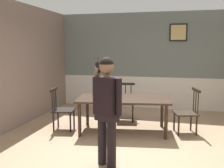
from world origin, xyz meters
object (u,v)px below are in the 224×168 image
at_px(chair_by_doorway, 62,109).
at_px(chair_at_table_head, 125,102).
at_px(dining_table, 123,101).
at_px(chair_near_window, 187,112).
at_px(person_figure, 107,105).

height_order(chair_by_doorway, chair_at_table_head, chair_by_doorway).
xyz_separation_m(dining_table, chair_near_window, (1.35, 0.21, -0.21)).
xyz_separation_m(chair_at_table_head, person_figure, (0.23, -2.63, 0.49)).
height_order(chair_near_window, chair_by_doorway, chair_near_window).
xyz_separation_m(chair_by_doorway, person_figure, (1.44, -1.52, 0.50)).
distance_m(dining_table, person_figure, 1.75).
xyz_separation_m(dining_table, chair_by_doorway, (-1.35, -0.20, -0.21)).
height_order(dining_table, person_figure, person_figure).
bearing_deg(chair_at_table_head, chair_near_window, 145.10).
bearing_deg(chair_at_table_head, chair_by_doorway, 33.02).
bearing_deg(chair_by_doorway, person_figure, 33.36).
bearing_deg(chair_at_table_head, dining_table, 89.00).
xyz_separation_m(chair_near_window, chair_by_doorway, (-2.69, -0.41, -0.00)).
bearing_deg(chair_at_table_head, person_figure, 85.56).
height_order(chair_by_doorway, person_figure, person_figure).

